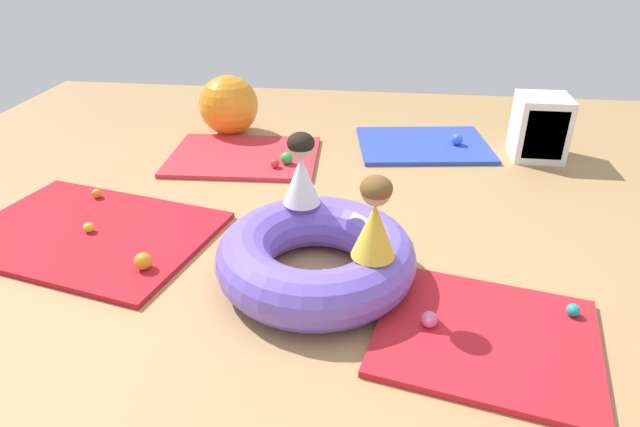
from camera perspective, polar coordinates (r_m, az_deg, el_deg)
ground_plane at (r=3.39m, az=1.13°, el=-6.16°), size 8.00×8.00×0.00m
gym_mat_center_rear at (r=3.02m, az=16.99°, el=-12.21°), size 1.28×1.16×0.04m
gym_mat_front at (r=5.33m, az=10.78°, el=7.07°), size 1.33×1.08×0.04m
gym_mat_near_left at (r=4.07m, az=-22.97°, el=-1.91°), size 1.84×1.48×0.04m
gym_mat_far_left at (r=5.02m, az=-7.96°, el=5.95°), size 1.37×1.05×0.04m
inflatable_cushion at (r=3.23m, az=-0.44°, el=-4.55°), size 1.18×1.18×0.33m
child_in_yellow at (r=2.84m, az=5.75°, el=-0.51°), size 0.31×0.31×0.47m
child_in_white at (r=3.38m, az=-1.98°, el=4.62°), size 0.30×0.30×0.47m
play_ball_orange at (r=3.49m, az=-18.04°, el=-4.78°), size 0.11×0.11×0.11m
play_ball_green at (r=4.76m, az=-3.51°, el=5.81°), size 0.11×0.11×0.11m
play_ball_red at (r=4.69m, az=-4.74°, el=5.26°), size 0.08×0.08×0.08m
play_ball_yellow at (r=4.03m, az=-23.07°, el=-1.35°), size 0.07×0.07×0.07m
play_ball_teal at (r=3.27m, az=24.99°, el=-9.16°), size 0.07×0.07×0.07m
play_ball_pink at (r=2.96m, az=11.38°, el=-10.81°), size 0.09×0.09×0.09m
play_ball_blue at (r=5.32m, az=14.16°, el=7.54°), size 0.11×0.11×0.11m
play_ball_orange_second at (r=4.50m, az=-22.36°, el=1.96°), size 0.07×0.07×0.07m
exercise_ball_large at (r=5.57m, az=-9.55°, el=11.12°), size 0.59×0.59×0.59m
storage_cube at (r=5.29m, az=22.09°, el=8.29°), size 0.44×0.44×0.56m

